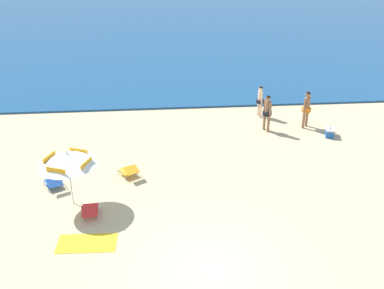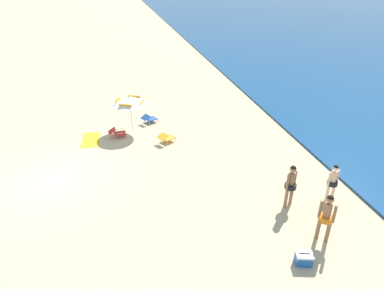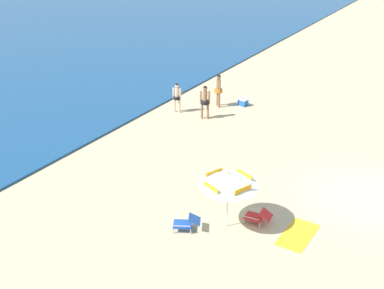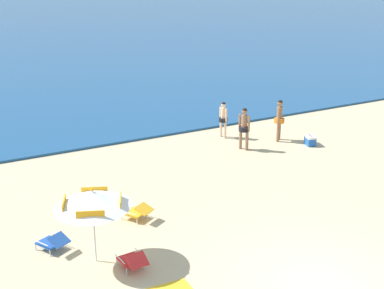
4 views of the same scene
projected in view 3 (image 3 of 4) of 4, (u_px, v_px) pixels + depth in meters
name	position (u px, v px, depth m)	size (l,w,h in m)	color
ground_plane	(368.00, 197.00, 18.05)	(800.00, 800.00, 0.00)	tan
beach_umbrella_striped_main	(228.00, 179.00, 15.59)	(2.68, 2.67, 2.05)	silver
lounge_chair_under_umbrella	(258.00, 216.00, 16.38)	(0.63, 0.94, 0.52)	red
lounge_chair_beside_umbrella	(187.00, 222.00, 16.03)	(0.87, 1.02, 0.52)	#1E4799
lounge_chair_facing_sea	(210.00, 183.00, 18.42)	(0.90, 1.01, 0.51)	gold
person_standing_near_shore	(219.00, 88.00, 26.26)	(0.44, 0.44, 1.78)	#8C6042
person_standing_beside	(177.00, 96.00, 25.53)	(0.39, 0.47, 1.58)	beige
person_wading_in	(205.00, 100.00, 24.66)	(0.43, 0.48, 1.74)	#8C6042
cooler_box	(243.00, 102.00, 26.73)	(0.47, 0.57, 0.43)	#1E56A8
beach_towel	(298.00, 235.00, 15.88)	(0.90, 1.80, 0.01)	gold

